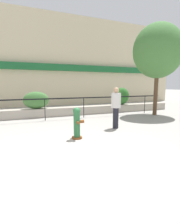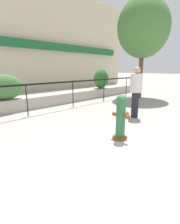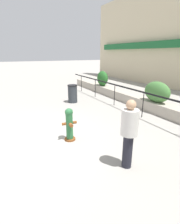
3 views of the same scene
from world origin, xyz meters
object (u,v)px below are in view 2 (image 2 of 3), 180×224
(hedge_bush_1, at_px, (4,87))
(hedge_bush_2, at_px, (101,79))
(pedestrian, at_px, (136,89))
(fire_hydrant, at_px, (121,117))
(street_tree, at_px, (144,28))

(hedge_bush_1, distance_m, hedge_bush_2, 5.65)
(pedestrian, bearing_deg, hedge_bush_1, 125.53)
(hedge_bush_1, bearing_deg, fire_hydrant, -79.85)
(hedge_bush_2, height_order, pedestrian, pedestrian)
(hedge_bush_2, relative_size, pedestrian, 0.66)
(hedge_bush_1, relative_size, pedestrian, 0.82)
(hedge_bush_2, bearing_deg, hedge_bush_1, 180.00)
(fire_hydrant, relative_size, pedestrian, 0.62)
(hedge_bush_1, distance_m, fire_hydrant, 4.79)
(fire_hydrant, height_order, pedestrian, pedestrian)
(hedge_bush_2, distance_m, fire_hydrant, 6.74)
(hedge_bush_1, bearing_deg, hedge_bush_2, 0.00)
(hedge_bush_2, bearing_deg, fire_hydrant, -135.65)
(fire_hydrant, bearing_deg, pedestrian, 20.79)
(hedge_bush_1, bearing_deg, street_tree, -15.99)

